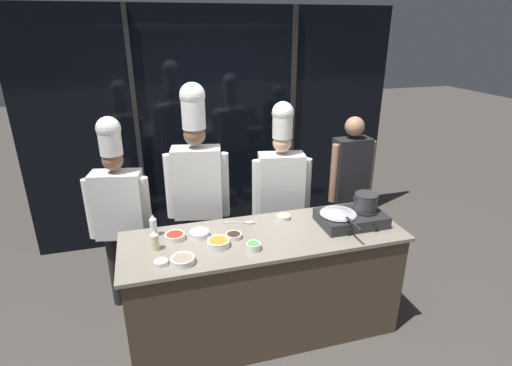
{
  "coord_description": "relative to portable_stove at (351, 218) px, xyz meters",
  "views": [
    {
      "loc": [
        -0.83,
        -2.66,
        2.5
      ],
      "look_at": [
        0.0,
        0.25,
        1.29
      ],
      "focal_mm": 28.0,
      "sensor_mm": 36.0,
      "label": 1
    }
  ],
  "objects": [
    {
      "name": "prep_bowl_ginger",
      "position": [
        -0.51,
        0.24,
        -0.03
      ],
      "size": [
        0.12,
        0.12,
        0.04
      ],
      "color": "white",
      "rests_on": "demo_counter"
    },
    {
      "name": "demo_counter",
      "position": [
        -0.75,
        0.01,
        -0.52
      ],
      "size": [
        2.25,
        0.74,
        0.94
      ],
      "color": "#4C3D2D",
      "rests_on": "ground_plane"
    },
    {
      "name": "squeeze_bottle_oil",
      "position": [
        -1.6,
        0.02,
        0.02
      ],
      "size": [
        0.06,
        0.06,
        0.16
      ],
      "color": "beige",
      "rests_on": "demo_counter"
    },
    {
      "name": "squeeze_bottle_clear",
      "position": [
        -1.6,
        0.24,
        0.04
      ],
      "size": [
        0.06,
        0.06,
        0.19
      ],
      "color": "white",
      "rests_on": "demo_counter"
    },
    {
      "name": "chef_sous",
      "position": [
        -1.17,
        0.76,
        0.19
      ],
      "size": [
        0.57,
        0.31,
        2.05
      ],
      "rotation": [
        0.0,
        0.0,
        2.95
      ],
      "color": "#232326",
      "rests_on": "ground_plane"
    },
    {
      "name": "prep_bowl_chicken",
      "position": [
        -1.25,
        0.12,
        -0.02
      ],
      "size": [
        0.16,
        0.16,
        0.05
      ],
      "color": "white",
      "rests_on": "demo_counter"
    },
    {
      "name": "stock_pot",
      "position": [
        0.12,
        0.0,
        0.14
      ],
      "size": [
        0.22,
        0.19,
        0.15
      ],
      "color": "#333335",
      "rests_on": "portable_stove"
    },
    {
      "name": "prep_bowl_scallions",
      "position": [
        -0.9,
        -0.18,
        -0.02
      ],
      "size": [
        0.11,
        0.11,
        0.05
      ],
      "color": "white",
      "rests_on": "demo_counter"
    },
    {
      "name": "chef_head",
      "position": [
        -1.87,
        0.71,
        0.04
      ],
      "size": [
        0.54,
        0.29,
        1.81
      ],
      "rotation": [
        0.0,
        0.0,
        2.95
      ],
      "color": "#232326",
      "rests_on": "ground_plane"
    },
    {
      "name": "chef_line",
      "position": [
        -0.36,
        0.74,
        0.06
      ],
      "size": [
        0.57,
        0.3,
        1.85
      ],
      "rotation": [
        0.0,
        0.0,
        2.97
      ],
      "color": "#232326",
      "rests_on": "ground_plane"
    },
    {
      "name": "window_wall_back",
      "position": [
        -0.75,
        1.88,
        0.36
      ],
      "size": [
        4.29,
        0.09,
        2.7
      ],
      "color": "black",
      "rests_on": "ground_plane"
    },
    {
      "name": "prep_bowl_soy_glaze",
      "position": [
        -1.0,
        0.03,
        -0.03
      ],
      "size": [
        0.13,
        0.13,
        0.04
      ],
      "color": "white",
      "rests_on": "demo_counter"
    },
    {
      "name": "portable_stove",
      "position": [
        0.0,
        0.0,
        0.0
      ],
      "size": [
        0.54,
        0.38,
        0.11
      ],
      "color": "#28282B",
      "rests_on": "demo_counter"
    },
    {
      "name": "prep_bowl_carrots",
      "position": [
        -1.14,
        -0.06,
        -0.02
      ],
      "size": [
        0.17,
        0.17,
        0.06
      ],
      "color": "white",
      "rests_on": "demo_counter"
    },
    {
      "name": "frying_pan",
      "position": [
        -0.12,
        -0.0,
        0.08
      ],
      "size": [
        0.3,
        0.52,
        0.04
      ],
      "color": "#ADAFB5",
      "rests_on": "portable_stove"
    },
    {
      "name": "prep_bowl_mushrooms",
      "position": [
        -1.42,
        -0.22,
        -0.02
      ],
      "size": [
        0.17,
        0.17,
        0.05
      ],
      "color": "white",
      "rests_on": "demo_counter"
    },
    {
      "name": "prep_bowl_bean_sprouts",
      "position": [
        -1.57,
        -0.19,
        -0.03
      ],
      "size": [
        0.1,
        0.1,
        0.03
      ],
      "color": "white",
      "rests_on": "demo_counter"
    },
    {
      "name": "serving_spoon_slotted",
      "position": [
        -0.85,
        0.25,
        -0.04
      ],
      "size": [
        0.27,
        0.1,
        0.02
      ],
      "color": "#B2B5BA",
      "rests_on": "demo_counter"
    },
    {
      "name": "ground_plane",
      "position": [
        -0.75,
        0.01,
        -0.99
      ],
      "size": [
        24.0,
        24.0,
        0.0
      ],
      "primitive_type": "plane",
      "color": "#47423D"
    },
    {
      "name": "person_guest",
      "position": [
        0.38,
        0.73,
        0.04
      ],
      "size": [
        0.48,
        0.2,
        1.67
      ],
      "rotation": [
        0.0,
        0.0,
        3.17
      ],
      "color": "#2D3856",
      "rests_on": "ground_plane"
    },
    {
      "name": "prep_bowl_chili_flakes",
      "position": [
        -1.44,
        0.14,
        -0.03
      ],
      "size": [
        0.16,
        0.16,
        0.05
      ],
      "color": "white",
      "rests_on": "demo_counter"
    }
  ]
}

